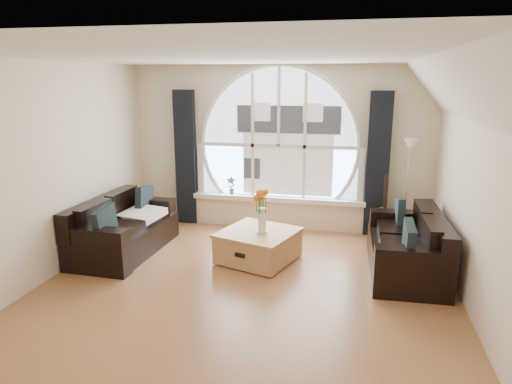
% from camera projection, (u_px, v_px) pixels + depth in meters
% --- Properties ---
extents(ground, '(5.00, 5.50, 0.01)m').
position_uv_depth(ground, '(240.00, 298.00, 5.31)').
color(ground, brown).
rests_on(ground, ground).
extents(ceiling, '(5.00, 5.50, 0.01)m').
position_uv_depth(ceiling, '(238.00, 56.00, 4.66)').
color(ceiling, silver).
rests_on(ceiling, ground).
extents(wall_back, '(5.00, 0.01, 2.70)m').
position_uv_depth(wall_back, '(279.00, 148.00, 7.59)').
color(wall_back, beige).
rests_on(wall_back, ground).
extents(wall_front, '(5.00, 0.01, 2.70)m').
position_uv_depth(wall_front, '(111.00, 302.00, 2.37)').
color(wall_front, beige).
rests_on(wall_front, ground).
extents(wall_left, '(0.01, 5.50, 2.70)m').
position_uv_depth(wall_left, '(37.00, 175.00, 5.48)').
color(wall_left, beige).
rests_on(wall_left, ground).
extents(wall_right, '(0.01, 5.50, 2.70)m').
position_uv_depth(wall_right, '(486.00, 197.00, 4.48)').
color(wall_right, beige).
rests_on(wall_right, ground).
extents(attic_slope, '(0.92, 5.50, 0.72)m').
position_uv_depth(attic_slope, '(465.00, 92.00, 4.30)').
color(attic_slope, silver).
rests_on(attic_slope, ground).
extents(arched_window, '(2.60, 0.06, 2.15)m').
position_uv_depth(arched_window, '(279.00, 132.00, 7.50)').
color(arched_window, silver).
rests_on(arched_window, wall_back).
extents(window_sill, '(2.90, 0.22, 0.08)m').
position_uv_depth(window_sill, '(277.00, 199.00, 7.70)').
color(window_sill, white).
rests_on(window_sill, wall_back).
extents(window_frame, '(2.76, 0.08, 2.15)m').
position_uv_depth(window_frame, '(279.00, 132.00, 7.47)').
color(window_frame, white).
rests_on(window_frame, wall_back).
extents(neighbor_house, '(1.70, 0.02, 1.50)m').
position_uv_depth(neighbor_house, '(288.00, 140.00, 7.48)').
color(neighbor_house, silver).
rests_on(neighbor_house, wall_back).
extents(curtain_left, '(0.35, 0.12, 2.30)m').
position_uv_depth(curtain_left, '(186.00, 158.00, 7.85)').
color(curtain_left, black).
rests_on(curtain_left, ground).
extents(curtain_right, '(0.35, 0.12, 2.30)m').
position_uv_depth(curtain_right, '(378.00, 165.00, 7.21)').
color(curtain_right, black).
rests_on(curtain_right, ground).
extents(sofa_left, '(0.97, 1.83, 0.80)m').
position_uv_depth(sofa_left, '(124.00, 226.00, 6.63)').
color(sofa_left, black).
rests_on(sofa_left, ground).
extents(sofa_right, '(0.92, 1.78, 0.78)m').
position_uv_depth(sofa_right, '(406.00, 243.00, 5.94)').
color(sofa_right, black).
rests_on(sofa_right, ground).
extents(coffee_chest, '(1.22, 1.22, 0.47)m').
position_uv_depth(coffee_chest, '(258.00, 244.00, 6.35)').
color(coffee_chest, '#A87848').
rests_on(coffee_chest, ground).
extents(throw_blanket, '(0.66, 0.66, 0.10)m').
position_uv_depth(throw_blanket, '(142.00, 214.00, 6.84)').
color(throw_blanket, silver).
rests_on(throw_blanket, sofa_left).
extents(vase_flowers, '(0.24, 0.24, 0.70)m').
position_uv_depth(vase_flowers, '(262.00, 205.00, 6.15)').
color(vase_flowers, white).
rests_on(vase_flowers, coffee_chest).
extents(floor_lamp, '(0.24, 0.24, 1.60)m').
position_uv_depth(floor_lamp, '(407.00, 191.00, 7.02)').
color(floor_lamp, '#B2B2B2').
rests_on(floor_lamp, ground).
extents(guitar, '(0.37, 0.26, 1.06)m').
position_uv_depth(guitar, '(384.00, 206.00, 7.19)').
color(guitar, brown).
rests_on(guitar, ground).
extents(potted_plant, '(0.18, 0.14, 0.30)m').
position_uv_depth(potted_plant, '(231.00, 185.00, 7.82)').
color(potted_plant, '#1E6023').
rests_on(potted_plant, window_sill).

